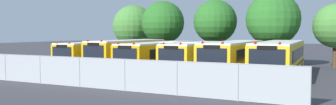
% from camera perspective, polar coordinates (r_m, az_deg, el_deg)
% --- Properties ---
extents(ground_plane, '(160.00, 160.00, 0.00)m').
position_cam_1_polar(ground_plane, '(28.43, 1.61, -3.27)').
color(ground_plane, '#38383D').
extents(school_bus_0, '(2.69, 9.72, 2.53)m').
position_cam_1_polar(school_bus_0, '(32.48, -11.45, -0.14)').
color(school_bus_0, yellow).
rests_on(school_bus_0, ground_plane).
extents(school_bus_1, '(2.55, 9.90, 2.74)m').
position_cam_1_polar(school_bus_1, '(30.52, -6.65, -0.12)').
color(school_bus_1, yellow).
rests_on(school_bus_1, ground_plane).
extents(school_bus_2, '(2.53, 11.00, 2.59)m').
position_cam_1_polar(school_bus_2, '(28.98, -1.52, -0.43)').
color(school_bus_2, '#EAA80C').
rests_on(school_bus_2, ground_plane).
extents(school_bus_3, '(2.44, 9.78, 2.60)m').
position_cam_1_polar(school_bus_3, '(27.88, 4.68, -0.58)').
color(school_bus_3, yellow).
rests_on(school_bus_3, ground_plane).
extents(school_bus_4, '(2.54, 10.72, 2.73)m').
position_cam_1_polar(school_bus_4, '(26.52, 10.92, -0.69)').
color(school_bus_4, yellow).
rests_on(school_bus_4, ground_plane).
extents(school_bus_5, '(2.63, 11.52, 2.76)m').
position_cam_1_polar(school_bus_5, '(26.16, 18.11, -0.82)').
color(school_bus_5, yellow).
rests_on(school_bus_5, ground_plane).
extents(tree_0, '(5.13, 5.13, 6.66)m').
position_cam_1_polar(tree_0, '(42.84, -5.97, 4.45)').
color(tree_0, '#4C3823').
rests_on(tree_0, ground_plane).
extents(tree_1, '(4.88, 4.88, 6.84)m').
position_cam_1_polar(tree_1, '(39.06, -0.90, 5.07)').
color(tree_1, '#4C3823').
rests_on(tree_1, ground_plane).
extents(tree_2, '(4.62, 4.62, 6.75)m').
position_cam_1_polar(tree_2, '(36.83, 7.90, 5.19)').
color(tree_2, '#4C3823').
rests_on(tree_2, ground_plane).
extents(tree_3, '(5.14, 5.14, 7.11)m').
position_cam_1_polar(tree_3, '(34.37, 17.32, 5.44)').
color(tree_3, '#4C3823').
rests_on(tree_3, ground_plane).
extents(tree_4, '(4.09, 4.09, 5.94)m').
position_cam_1_polar(tree_4, '(34.81, 26.07, 4.03)').
color(tree_4, '#4C3823').
rests_on(tree_4, ground_plane).
extents(chainlink_fence, '(22.46, 0.07, 1.83)m').
position_cam_1_polar(chainlink_fence, '(20.17, -11.03, -3.36)').
color(chainlink_fence, '#9EA0A3').
rests_on(chainlink_fence, ground_plane).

